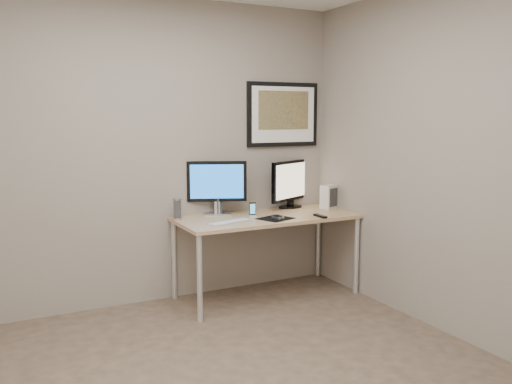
# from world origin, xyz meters

# --- Properties ---
(room) EXTENTS (3.60, 3.60, 3.60)m
(room) POSITION_xyz_m (0.00, 0.45, 1.64)
(room) COLOR white
(room) RESTS_ON ground
(desk) EXTENTS (1.60, 0.70, 0.73)m
(desk) POSITION_xyz_m (1.00, 1.35, 0.66)
(desk) COLOR tan
(desk) RESTS_ON floor
(framed_art) EXTENTS (0.75, 0.04, 0.60)m
(framed_art) POSITION_xyz_m (1.35, 1.68, 1.62)
(framed_art) COLOR black
(framed_art) RESTS_ON room
(monitor_large) EXTENTS (0.50, 0.25, 0.48)m
(monitor_large) POSITION_xyz_m (0.63, 1.60, 1.00)
(monitor_large) COLOR #A7A7AC
(monitor_large) RESTS_ON desk
(monitor_tv) EXTENTS (0.54, 0.28, 0.46)m
(monitor_tv) POSITION_xyz_m (1.41, 1.62, 0.97)
(monitor_tv) COLOR black
(monitor_tv) RESTS_ON desk
(speaker_left) EXTENTS (0.09, 0.09, 0.18)m
(speaker_left) POSITION_xyz_m (0.25, 1.57, 0.82)
(speaker_left) COLOR #A7A7AC
(speaker_left) RESTS_ON desk
(speaker_right) EXTENTS (0.08, 0.08, 0.16)m
(speaker_right) POSITION_xyz_m (0.64, 1.62, 0.81)
(speaker_right) COLOR #A7A7AC
(speaker_right) RESTS_ON desk
(phone_dock) EXTENTS (0.07, 0.07, 0.13)m
(phone_dock) POSITION_xyz_m (0.87, 1.38, 0.79)
(phone_dock) COLOR black
(phone_dock) RESTS_ON desk
(keyboard) EXTENTS (0.41, 0.21, 0.01)m
(keyboard) POSITION_xyz_m (0.58, 1.22, 0.74)
(keyboard) COLOR silver
(keyboard) RESTS_ON desk
(mousepad) EXTENTS (0.33, 0.32, 0.00)m
(mousepad) POSITION_xyz_m (1.01, 1.21, 0.73)
(mousepad) COLOR black
(mousepad) RESTS_ON desk
(mouse) EXTENTS (0.08, 0.11, 0.03)m
(mouse) POSITION_xyz_m (1.02, 1.18, 0.75)
(mouse) COLOR black
(mouse) RESTS_ON mousepad
(remote) EXTENTS (0.05, 0.17, 0.02)m
(remote) POSITION_xyz_m (1.40, 1.09, 0.74)
(remote) COLOR black
(remote) RESTS_ON desk
(fan_unit) EXTENTS (0.17, 0.15, 0.22)m
(fan_unit) POSITION_xyz_m (1.72, 1.43, 0.84)
(fan_unit) COLOR silver
(fan_unit) RESTS_ON desk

